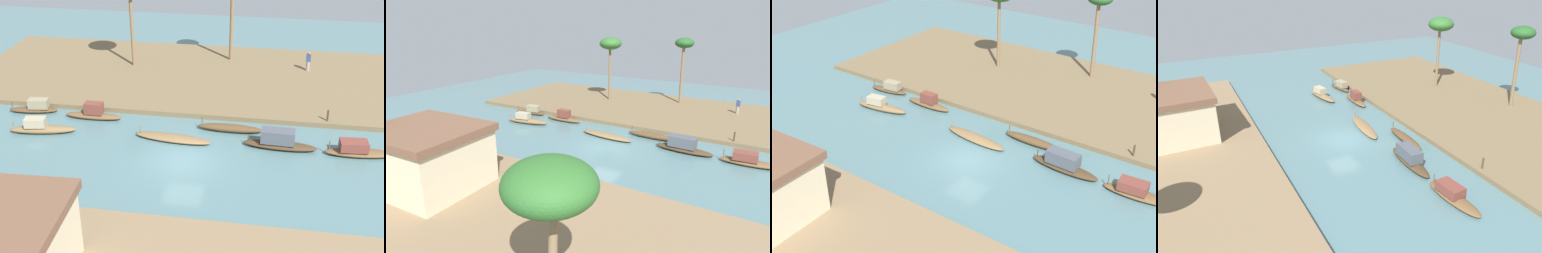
% 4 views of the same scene
% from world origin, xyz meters
% --- Properties ---
extents(river_water, '(69.76, 69.76, 0.00)m').
position_xyz_m(river_water, '(0.00, 0.00, 0.00)').
color(river_water, slate).
rests_on(river_water, ground).
extents(riverbank_left, '(41.34, 15.94, 0.38)m').
position_xyz_m(riverbank_left, '(0.00, -14.21, 0.19)').
color(riverbank_left, brown).
rests_on(riverbank_left, ground).
extents(riverbank_right, '(41.34, 15.94, 0.38)m').
position_xyz_m(riverbank_right, '(0.00, 14.21, 0.19)').
color(riverbank_right, '#846B4C').
rests_on(riverbank_right, ground).
extents(sampan_with_red_awning, '(4.23, 0.91, 1.27)m').
position_xyz_m(sampan_with_red_awning, '(7.58, -5.02, 0.43)').
color(sampan_with_red_awning, brown).
rests_on(sampan_with_red_awning, river_water).
extents(sampan_upstream_small, '(4.48, 1.45, 1.03)m').
position_xyz_m(sampan_upstream_small, '(-10.93, -2.64, 0.39)').
color(sampan_upstream_small, brown).
rests_on(sampan_upstream_small, river_water).
extents(sampan_near_left_bank, '(5.39, 1.71, 0.76)m').
position_xyz_m(sampan_near_left_bank, '(1.19, -2.68, 0.18)').
color(sampan_near_left_bank, brown).
rests_on(sampan_near_left_bank, river_water).
extents(sampan_open_hull, '(3.71, 1.35, 1.07)m').
position_xyz_m(sampan_open_hull, '(12.27, -5.37, 0.40)').
color(sampan_open_hull, brown).
rests_on(sampan_open_hull, river_water).
extents(sampan_downstream_large, '(4.88, 1.37, 1.33)m').
position_xyz_m(sampan_downstream_large, '(-5.93, -2.78, 0.52)').
color(sampan_downstream_large, '#47331E').
rests_on(sampan_downstream_large, river_water).
extents(sampan_foreground, '(4.60, 0.95, 0.92)m').
position_xyz_m(sampan_foreground, '(-2.53, -4.65, 0.26)').
color(sampan_foreground, brown).
rests_on(sampan_foreground, river_water).
extents(sampan_with_tall_canopy, '(4.66, 1.72, 1.15)m').
position_xyz_m(sampan_with_tall_canopy, '(10.46, -2.25, 0.40)').
color(sampan_with_tall_canopy, brown).
rests_on(sampan_with_tall_canopy, river_water).
extents(mooring_post, '(0.14, 0.14, 0.85)m').
position_xyz_m(mooring_post, '(-9.26, -6.72, 0.80)').
color(mooring_post, '#4C3823').
rests_on(mooring_post, riverbank_left).
extents(palm_tree_left_near, '(2.26, 2.26, 8.03)m').
position_xyz_m(palm_tree_left_near, '(-1.12, -18.29, 7.36)').
color(palm_tree_left_near, '#7F6647').
rests_on(palm_tree_left_near, riverbank_left).
extents(palm_tree_left_far, '(2.78, 2.78, 7.97)m').
position_xyz_m(palm_tree_left_far, '(7.34, -15.41, 7.39)').
color(palm_tree_left_far, '#7F6647').
rests_on(palm_tree_left_far, riverbank_left).
extents(riverside_building, '(6.90, 6.36, 3.94)m').
position_xyz_m(riverside_building, '(6.08, 12.52, 2.37)').
color(riverside_building, beige).
rests_on(riverside_building, riverbank_right).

